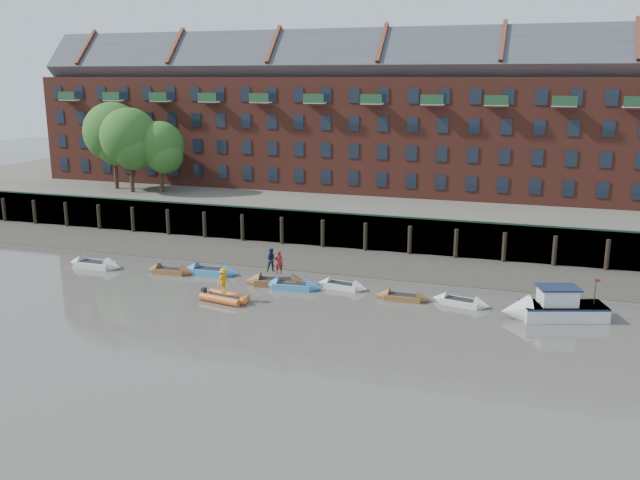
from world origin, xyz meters
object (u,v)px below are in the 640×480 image
at_px(rowboat_1, 170,271).
at_px(motor_launch, 546,308).
at_px(person_rower_a, 279,262).
at_px(rowboat_3, 276,282).
at_px(person_rower_b, 272,260).
at_px(rowboat_6, 403,297).
at_px(rowboat_5, 342,286).
at_px(person_rib_crew, 224,281).
at_px(rib_tender, 226,298).
at_px(rowboat_2, 211,271).
at_px(rowboat_7, 461,302).
at_px(rowboat_4, 293,286).
at_px(rowboat_0, 95,264).

relative_size(rowboat_1, motor_launch, 0.59).
bearing_deg(motor_launch, person_rower_a, -21.43).
bearing_deg(rowboat_3, person_rower_a, -26.70).
relative_size(motor_launch, person_rower_b, 3.87).
height_order(rowboat_1, motor_launch, motor_launch).
height_order(rowboat_6, person_rower_a, person_rower_a).
height_order(rowboat_5, person_rib_crew, person_rib_crew).
relative_size(rib_tender, motor_launch, 0.52).
bearing_deg(rowboat_2, rowboat_7, -6.13).
bearing_deg(rowboat_6, motor_launch, -5.18).
xyz_separation_m(rowboat_2, motor_launch, (25.24, -2.23, 0.45)).
distance_m(rowboat_5, rowboat_6, 4.96).
distance_m(rowboat_7, rib_tender, 16.19).
distance_m(rowboat_3, person_rower_b, 1.68).
bearing_deg(person_rower_a, rowboat_6, 151.81).
height_order(rowboat_5, person_rower_a, person_rower_a).
height_order(rowboat_2, rowboat_5, rowboat_2).
xyz_separation_m(rowboat_4, person_rower_a, (-1.24, 0.35, 1.60)).
height_order(rowboat_5, rowboat_7, rowboat_7).
bearing_deg(rowboat_0, rowboat_1, 5.13).
relative_size(rowboat_5, motor_launch, 0.59).
distance_m(rowboat_1, rib_tender, 8.72).
distance_m(rowboat_1, person_rib_crew, 8.71).
xyz_separation_m(rowboat_0, rowboat_7, (29.62, -0.04, -0.04)).
bearing_deg(person_rower_a, rowboat_1, -27.96).
bearing_deg(rowboat_1, rowboat_6, -3.73).
relative_size(rowboat_1, rowboat_5, 1.00).
distance_m(rib_tender, person_rower_a, 5.25).
bearing_deg(rowboat_4, rowboat_3, 159.59).
relative_size(rowboat_5, rowboat_6, 1.04).
bearing_deg(rib_tender, rowboat_6, 30.37).
bearing_deg(rowboat_3, rowboat_7, -11.28).
height_order(motor_launch, person_rower_b, person_rower_b).
xyz_separation_m(person_rower_a, person_rib_crew, (-2.28, -4.53, -0.35)).
height_order(rowboat_0, person_rower_b, person_rower_b).
bearing_deg(rowboat_7, rowboat_3, -169.60).
xyz_separation_m(rowboat_7, motor_launch, (5.54, -0.97, 0.49)).
bearing_deg(rowboat_4, person_rib_crew, -134.69).
xyz_separation_m(person_rower_b, person_rib_crew, (-1.60, -4.86, -0.38)).
bearing_deg(rowboat_3, person_rower_b, 138.42).
bearing_deg(rowboat_0, rib_tender, -15.85).
relative_size(rowboat_5, person_rower_a, 2.36).
height_order(rowboat_0, person_rower_a, person_rower_a).
distance_m(rib_tender, person_rib_crew, 1.22).
distance_m(rowboat_1, motor_launch, 28.42).
height_order(motor_launch, person_rower_a, person_rower_a).
bearing_deg(rowboat_5, rowboat_4, -151.70).
distance_m(rowboat_0, rowboat_3, 15.93).
relative_size(rowboat_6, motor_launch, 0.57).
relative_size(person_rower_a, person_rower_b, 0.97).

